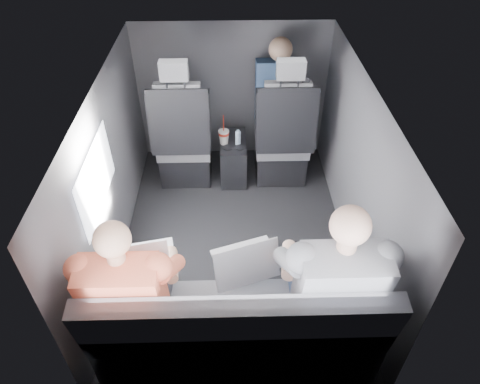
{
  "coord_description": "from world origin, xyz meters",
  "views": [
    {
      "loc": [
        -0.03,
        -2.45,
        2.58
      ],
      "look_at": [
        0.04,
        -0.05,
        0.56
      ],
      "focal_mm": 32.0,
      "sensor_mm": 36.0,
      "label": 1
    }
  ],
  "objects_px": {
    "laptop_black": "(323,258)",
    "front_seat_right": "(282,142)",
    "front_seat_left": "(184,144)",
    "rear_bench": "(238,334)",
    "passenger_rear_left": "(133,290)",
    "center_console": "(233,158)",
    "laptop_silver": "(247,261)",
    "soda_cup": "(224,136)",
    "laptop_white": "(143,259)",
    "passenger_rear_right": "(330,283)",
    "water_bottle": "(238,138)",
    "passenger_front_right": "(278,94)"
  },
  "relations": [
    {
      "from": "passenger_front_right",
      "to": "water_bottle",
      "type": "bearing_deg",
      "value": -143.76
    },
    {
      "from": "laptop_white",
      "to": "passenger_rear_right",
      "type": "xyz_separation_m",
      "value": [
        1.07,
        -0.22,
        0.02
      ]
    },
    {
      "from": "front_seat_right",
      "to": "passenger_rear_right",
      "type": "height_order",
      "value": "passenger_rear_right"
    },
    {
      "from": "passenger_rear_right",
      "to": "laptop_white",
      "type": "bearing_deg",
      "value": 168.53
    },
    {
      "from": "soda_cup",
      "to": "passenger_front_right",
      "type": "xyz_separation_m",
      "value": [
        0.5,
        0.26,
        0.28
      ]
    },
    {
      "from": "soda_cup",
      "to": "water_bottle",
      "type": "bearing_deg",
      "value": -6.2
    },
    {
      "from": "laptop_silver",
      "to": "passenger_front_right",
      "type": "height_order",
      "value": "passenger_front_right"
    },
    {
      "from": "passenger_front_right",
      "to": "front_seat_left",
      "type": "bearing_deg",
      "value": -163.41
    },
    {
      "from": "center_console",
      "to": "laptop_white",
      "type": "relative_size",
      "value": 1.23
    },
    {
      "from": "laptop_silver",
      "to": "front_seat_right",
      "type": "bearing_deg",
      "value": 76.4
    },
    {
      "from": "center_console",
      "to": "rear_bench",
      "type": "distance_m",
      "value": 1.94
    },
    {
      "from": "laptop_silver",
      "to": "soda_cup",
      "type": "bearing_deg",
      "value": 95.04
    },
    {
      "from": "front_seat_left",
      "to": "water_bottle",
      "type": "height_order",
      "value": "front_seat_left"
    },
    {
      "from": "front_seat_left",
      "to": "passenger_rear_right",
      "type": "height_order",
      "value": "passenger_rear_right"
    },
    {
      "from": "front_seat_left",
      "to": "passenger_rear_right",
      "type": "relative_size",
      "value": 0.97
    },
    {
      "from": "front_seat_left",
      "to": "passenger_front_right",
      "type": "height_order",
      "value": "passenger_front_right"
    },
    {
      "from": "center_console",
      "to": "soda_cup",
      "type": "distance_m",
      "value": 0.29
    },
    {
      "from": "water_bottle",
      "to": "laptop_white",
      "type": "height_order",
      "value": "laptop_white"
    },
    {
      "from": "laptop_black",
      "to": "front_seat_right",
      "type": "bearing_deg",
      "value": 92.36
    },
    {
      "from": "front_seat_right",
      "to": "rear_bench",
      "type": "relative_size",
      "value": 0.79
    },
    {
      "from": "front_seat_left",
      "to": "passenger_rear_left",
      "type": "relative_size",
      "value": 1.02
    },
    {
      "from": "front_seat_left",
      "to": "passenger_rear_right",
      "type": "bearing_deg",
      "value": -61.82
    },
    {
      "from": "center_console",
      "to": "laptop_black",
      "type": "distance_m",
      "value": 1.78
    },
    {
      "from": "front_seat_right",
      "to": "center_console",
      "type": "xyz_separation_m",
      "value": [
        -0.45,
        0.04,
        -0.2
      ]
    },
    {
      "from": "laptop_black",
      "to": "passenger_rear_right",
      "type": "height_order",
      "value": "passenger_rear_right"
    },
    {
      "from": "rear_bench",
      "to": "laptop_black",
      "type": "distance_m",
      "value": 0.68
    },
    {
      "from": "rear_bench",
      "to": "passenger_rear_right",
      "type": "relative_size",
      "value": 1.23
    },
    {
      "from": "passenger_rear_left",
      "to": "water_bottle",
      "type": "bearing_deg",
      "value": 70.8
    },
    {
      "from": "laptop_white",
      "to": "front_seat_right",
      "type": "bearing_deg",
      "value": 57.68
    },
    {
      "from": "passenger_front_right",
      "to": "laptop_black",
      "type": "bearing_deg",
      "value": -86.92
    },
    {
      "from": "rear_bench",
      "to": "passenger_rear_left",
      "type": "distance_m",
      "value": 0.67
    },
    {
      "from": "soda_cup",
      "to": "laptop_white",
      "type": "xyz_separation_m",
      "value": [
        -0.47,
        -1.59,
        0.16
      ]
    },
    {
      "from": "passenger_rear_left",
      "to": "laptop_white",
      "type": "bearing_deg",
      "value": 83.6
    },
    {
      "from": "center_console",
      "to": "passenger_rear_right",
      "type": "xyz_separation_m",
      "value": [
        0.52,
        -1.85,
        0.46
      ]
    },
    {
      "from": "center_console",
      "to": "passenger_rear_left",
      "type": "xyz_separation_m",
      "value": [
        -0.58,
        -1.85,
        0.43
      ]
    },
    {
      "from": "laptop_black",
      "to": "passenger_rear_left",
      "type": "bearing_deg",
      "value": -169.74
    },
    {
      "from": "passenger_rear_right",
      "to": "rear_bench",
      "type": "bearing_deg",
      "value": -169.72
    },
    {
      "from": "front_seat_left",
      "to": "rear_bench",
      "type": "relative_size",
      "value": 0.79
    },
    {
      "from": "center_console",
      "to": "passenger_rear_right",
      "type": "relative_size",
      "value": 0.37
    },
    {
      "from": "passenger_rear_right",
      "to": "water_bottle",
      "type": "bearing_deg",
      "value": 104.82
    },
    {
      "from": "center_console",
      "to": "laptop_white",
      "type": "distance_m",
      "value": 1.78
    },
    {
      "from": "rear_bench",
      "to": "laptop_silver",
      "type": "height_order",
      "value": "rear_bench"
    },
    {
      "from": "laptop_white",
      "to": "laptop_silver",
      "type": "relative_size",
      "value": 0.87
    },
    {
      "from": "center_console",
      "to": "rear_bench",
      "type": "height_order",
      "value": "rear_bench"
    },
    {
      "from": "front_seat_right",
      "to": "water_bottle",
      "type": "relative_size",
      "value": 8.64
    },
    {
      "from": "laptop_silver",
      "to": "laptop_black",
      "type": "bearing_deg",
      "value": 1.24
    },
    {
      "from": "soda_cup",
      "to": "passenger_rear_right",
      "type": "xyz_separation_m",
      "value": [
        0.6,
        -1.81,
        0.18
      ]
    },
    {
      "from": "rear_bench",
      "to": "passenger_rear_right",
      "type": "distance_m",
      "value": 0.63
    },
    {
      "from": "front_seat_right",
      "to": "center_console",
      "type": "height_order",
      "value": "front_seat_right"
    },
    {
      "from": "front_seat_left",
      "to": "laptop_silver",
      "type": "height_order",
      "value": "front_seat_left"
    }
  ]
}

